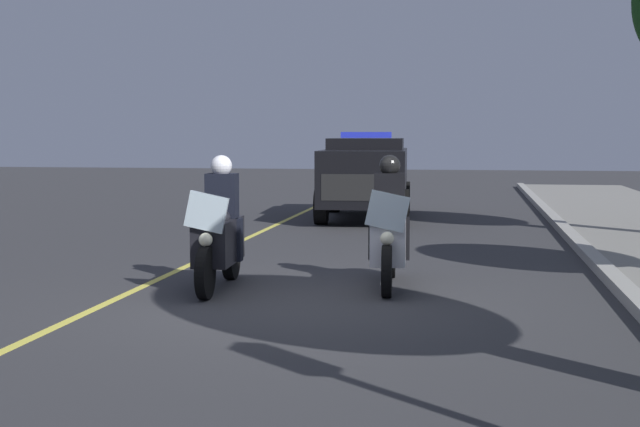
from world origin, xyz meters
The scene contains 5 objects.
ground_plane centered at (0.00, 0.00, 0.00)m, with size 80.00×80.00×0.00m, color #333335.
lane_stripe_center centered at (0.00, -2.17, 0.00)m, with size 48.00×0.12×0.01m, color #E0D14C.
police_motorcycle_lead_left centered at (-0.75, -1.15, 0.70)m, with size 2.14×0.61×1.72m.
police_motorcycle_lead_right centered at (-1.26, 1.00, 0.70)m, with size 2.14×0.61×1.72m.
police_suv centered at (-10.55, -0.40, 1.07)m, with size 5.01×2.32×2.05m.
Camera 1 is at (9.99, 2.03, 1.98)m, focal length 48.83 mm.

